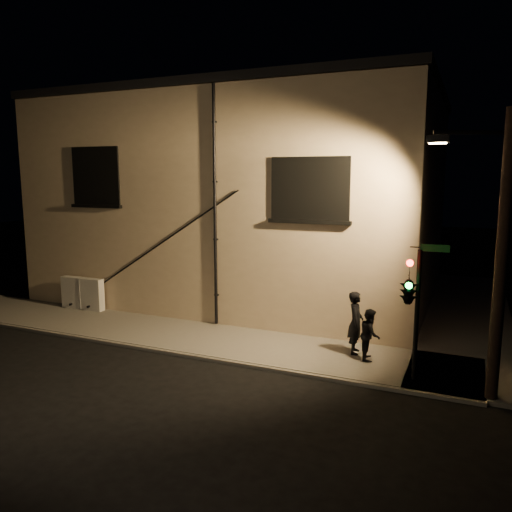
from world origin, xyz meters
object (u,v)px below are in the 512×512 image
at_px(pedestrian_a, 356,323).
at_px(streetlamp_pole, 497,251).
at_px(utility_cabinet, 83,293).
at_px(traffic_signal, 409,289).
at_px(pedestrian_b, 370,334).

xyz_separation_m(pedestrian_a, streetlamp_pole, (3.58, -1.69, 2.62)).
bearing_deg(utility_cabinet, traffic_signal, -9.66).
relative_size(pedestrian_b, streetlamp_pole, 0.22).
distance_m(pedestrian_a, traffic_signal, 2.65).
relative_size(pedestrian_b, traffic_signal, 0.42).
bearing_deg(pedestrian_a, utility_cabinet, 78.02).
height_order(pedestrian_b, streetlamp_pole, streetlamp_pole).
relative_size(pedestrian_a, traffic_signal, 0.53).
bearing_deg(pedestrian_b, pedestrian_a, 45.03).
bearing_deg(traffic_signal, streetlamp_pole, -6.51).
distance_m(utility_cabinet, pedestrian_b, 11.68).
height_order(utility_cabinet, streetlamp_pole, streetlamp_pole).
relative_size(utility_cabinet, streetlamp_pole, 0.28).
xyz_separation_m(pedestrian_a, traffic_signal, (1.65, -1.47, 1.47)).
bearing_deg(pedestrian_b, streetlamp_pole, -124.21).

